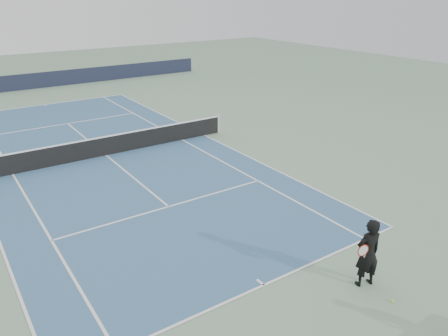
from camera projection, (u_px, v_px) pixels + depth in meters
ground at (106, 156)px, 20.73m from camera, size 80.00×80.00×0.00m
court_surface at (106, 155)px, 20.73m from camera, size 10.97×23.77×0.01m
tennis_net at (105, 145)px, 20.54m from camera, size 12.90×0.10×1.07m
windscreen_far at (25, 82)px, 34.20m from camera, size 30.00×0.25×1.20m
tennis_player at (368, 253)px, 11.32m from camera, size 0.87×0.69×1.95m
tennis_ball at (392, 301)px, 11.00m from camera, size 0.07×0.07×0.07m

